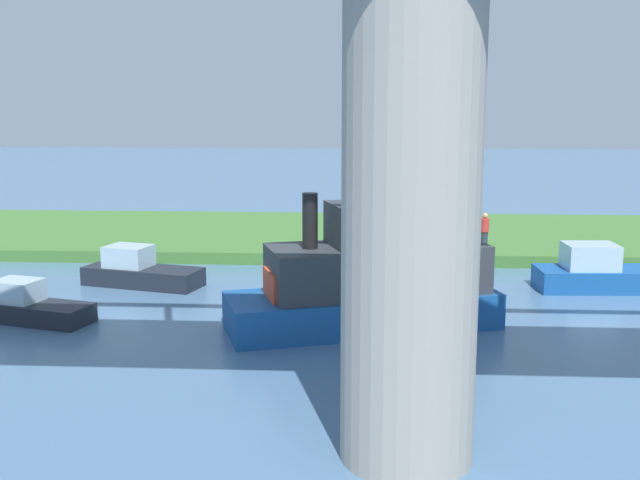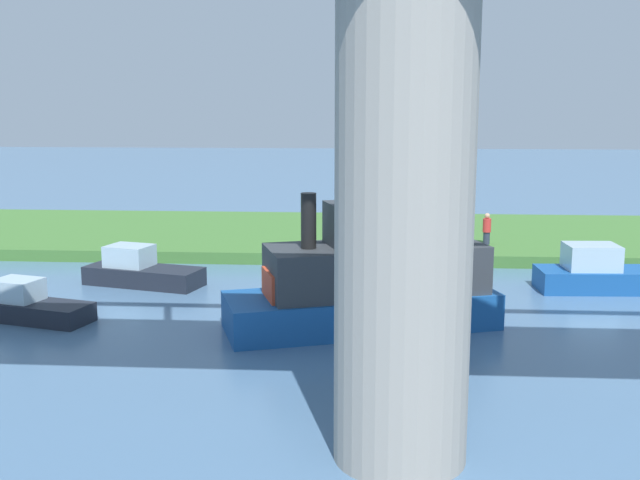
# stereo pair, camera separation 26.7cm
# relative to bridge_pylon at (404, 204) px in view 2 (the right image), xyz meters

# --- Properties ---
(ground_plane) EXTENTS (160.00, 160.00, 0.00)m
(ground_plane) POSITION_rel_bridge_pylon_xyz_m (0.61, -17.24, -4.91)
(ground_plane) COLOR #4C7093
(grassy_bank) EXTENTS (80.00, 12.00, 0.50)m
(grassy_bank) POSITION_rel_bridge_pylon_xyz_m (0.61, -23.24, -4.66)
(grassy_bank) COLOR #427533
(grassy_bank) RESTS_ON ground
(bridge_pylon) EXTENTS (2.54, 2.54, 9.82)m
(bridge_pylon) POSITION_rel_bridge_pylon_xyz_m (0.00, 0.00, 0.00)
(bridge_pylon) COLOR #9E998E
(bridge_pylon) RESTS_ON ground
(person_on_bank) EXTENTS (0.48, 0.48, 1.39)m
(person_on_bank) POSITION_rel_bridge_pylon_xyz_m (-4.48, -19.95, -3.71)
(person_on_bank) COLOR #2D334C
(person_on_bank) RESTS_ON grassy_bank
(mooring_post) EXTENTS (0.20, 0.20, 0.75)m
(mooring_post) POSITION_rel_bridge_pylon_xyz_m (-1.69, -17.95, -4.03)
(mooring_post) COLOR brown
(mooring_post) RESTS_ON grassy_bank
(houseboat_blue) EXTENTS (8.54, 5.10, 4.14)m
(houseboat_blue) POSITION_rel_bridge_pylon_xyz_m (0.60, -8.61, -3.37)
(houseboat_blue) COLOR #195199
(houseboat_blue) RESTS_ON ground
(pontoon_yellow) EXTENTS (4.05, 2.35, 1.28)m
(pontoon_yellow) POSITION_rel_bridge_pylon_xyz_m (11.25, -8.64, -4.45)
(pontoon_yellow) COLOR #1E232D
(pontoon_yellow) RESTS_ON ground
(skiff_small) EXTENTS (4.65, 2.67, 1.47)m
(skiff_small) POSITION_rel_bridge_pylon_xyz_m (9.15, -13.47, -4.38)
(skiff_small) COLOR #1E232D
(skiff_small) RESTS_ON ground
(motorboat_red) EXTENTS (5.15, 2.04, 1.69)m
(motorboat_red) POSITION_rel_bridge_pylon_xyz_m (-7.81, -13.76, -4.30)
(motorboat_red) COLOR #195199
(motorboat_red) RESTS_ON ground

